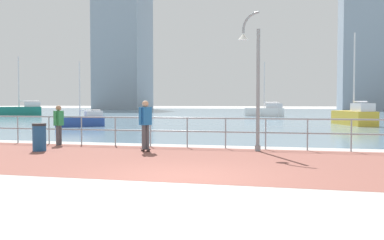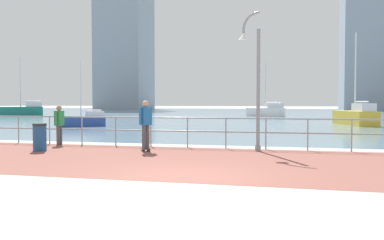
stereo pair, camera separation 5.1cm
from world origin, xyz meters
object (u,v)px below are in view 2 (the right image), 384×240
sailboat_gray (22,110)px  sailboat_white (356,116)px  skateboarder (146,121)px  trash_bin (40,137)px  sailboat_teal (267,111)px  lamppost (253,74)px  sailboat_navy (83,120)px  bystander (59,122)px

sailboat_gray → sailboat_white: sailboat_gray is taller
skateboarder → sailboat_gray: sailboat_gray is taller
trash_bin → sailboat_teal: bearing=82.9°
lamppost → sailboat_gray: sailboat_gray is taller
trash_bin → sailboat_navy: (-5.70, 13.60, -0.06)m
sailboat_white → sailboat_navy: bearing=-160.7°
trash_bin → skateboarder: bearing=11.7°
trash_bin → sailboat_white: 23.29m
trash_bin → bystander: bearing=103.0°
sailboat_white → bystander: bearing=-125.2°
sailboat_teal → sailboat_gray: 28.42m
lamppost → bystander: bearing=178.5°
skateboarder → bystander: (-3.95, 1.26, -0.13)m
skateboarder → sailboat_teal: bearing=88.3°
bystander → sailboat_gray: size_ratio=0.22×
bystander → sailboat_white: (12.62, 17.88, -0.26)m
sailboat_navy → sailboat_white: (17.87, 6.27, 0.21)m
skateboarder → bystander: size_ratio=1.12×
sailboat_gray → skateboarder: bearing=-49.3°
lamppost → sailboat_navy: bearing=136.9°
skateboarder → sailboat_gray: size_ratio=0.24×
lamppost → sailboat_teal: size_ratio=0.76×
sailboat_navy → sailboat_white: size_ratio=0.66×
sailboat_teal → trash_bin: bearing=-97.1°
bystander → sailboat_teal: sailboat_teal is taller
trash_bin → sailboat_white: sailboat_white is taller
skateboarder → sailboat_white: 21.01m
sailboat_navy → sailboat_white: 18.93m
bystander → sailboat_teal: size_ratio=0.25×
skateboarder → sailboat_teal: sailboat_teal is taller
skateboarder → sailboat_white: bearing=65.6°
skateboarder → sailboat_teal: 36.20m
sailboat_teal → sailboat_gray: size_ratio=0.89×
bystander → sailboat_gray: 37.85m
trash_bin → sailboat_gray: bearing=126.1°
skateboarder → trash_bin: size_ratio=1.82×
trash_bin → sailboat_teal: 37.19m
skateboarder → sailboat_navy: sailboat_navy is taller
sailboat_teal → sailboat_white: bearing=-66.0°
trash_bin → sailboat_white: size_ratio=0.14×
lamppost → sailboat_white: 18.92m
sailboat_teal → sailboat_white: (7.58, -17.04, 0.04)m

